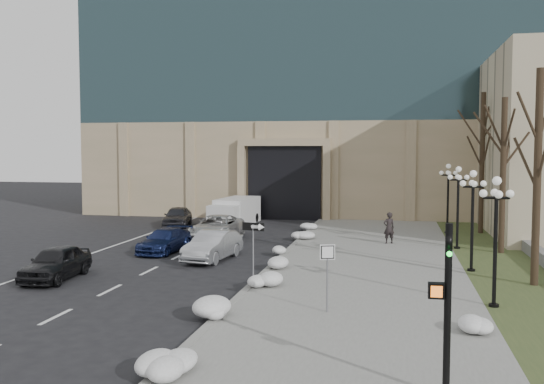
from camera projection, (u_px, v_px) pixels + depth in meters
The scene contains 31 objects.
ground at pixel (223, 348), 17.39m from camera, with size 160.00×160.00×0.00m, color black.
sidewalk at pixel (368, 262), 30.38m from camera, with size 9.00×40.00×0.12m, color gray.
curb at pixel (280, 259), 31.27m from camera, with size 0.30×40.00×0.14m, color gray.
grass_strip at pixel (504, 267), 29.10m from camera, with size 4.00×40.00×0.10m, color #384723.
stone_wall at pixel (539, 255), 30.64m from camera, with size 0.50×30.00×0.70m, color slate.
office_tower at pixel (326, 19), 59.11m from camera, with size 40.00×24.70×36.00m.
car_a at pixel (56, 263), 26.55m from camera, with size 1.75×4.35×1.48m, color black.
car_b at pixel (213, 246), 31.18m from camera, with size 1.59×4.57×1.51m, color #A9ABB0.
car_c at pixel (165, 241), 33.65m from camera, with size 1.81×4.44×1.29m, color #16214F.
car_d at pixel (217, 228), 38.31m from camera, with size 2.55×5.53×1.54m, color silver.
car_e at pixel (177, 216), 44.94m from camera, with size 1.76×4.36×1.49m, color #333238.
pedestrian at pixel (389, 228), 36.01m from camera, with size 0.68×0.45×1.86m, color black.
box_truck at pixel (235, 212), 45.95m from camera, with size 2.67×6.43×1.99m.
one_way_sign at pixel (257, 234), 24.69m from camera, with size 1.01×0.40×2.72m.
keep_sign at pixel (327, 263), 20.72m from camera, with size 0.51×0.21×2.46m.
traffic_signal at pixel (446, 314), 13.56m from camera, with size 0.69×0.92×4.07m.
snow_clump_a at pixel (169, 368), 14.97m from camera, with size 1.10×1.60×0.36m, color white.
snow_clump_b at pixel (222, 312), 20.16m from camera, with size 1.10×1.60×0.36m, color white.
snow_clump_c at pixel (265, 281), 24.87m from camera, with size 1.10×1.60×0.36m, color white.
snow_clump_d at pixel (274, 265), 28.29m from camera, with size 1.10×1.60×0.36m, color white.
snow_clump_e at pixel (287, 250), 32.69m from camera, with size 1.10×1.60×0.36m, color white.
snow_clump_f at pixel (301, 236), 37.71m from camera, with size 1.10×1.60×0.36m, color white.
snow_clump_g at pixel (312, 227), 42.35m from camera, with size 1.10×1.60×0.36m, color white.
snow_clump_h at pixel (483, 329), 18.27m from camera, with size 1.10×1.60×0.36m, color white.
lamppost_a at pixel (496, 224), 21.40m from camera, with size 1.18×1.18×4.76m.
lamppost_b at pixel (473, 207), 27.75m from camera, with size 1.18×1.18×4.76m.
lamppost_c at pixel (458, 196), 34.11m from camera, with size 1.18×1.18×4.76m.
lamppost_d at pixel (448, 189), 40.47m from camera, with size 1.18×1.18×4.76m.
tree_near at pixel (538, 146), 24.68m from camera, with size 3.20×3.20×9.00m.
tree_mid at pixel (503, 153), 32.53m from camera, with size 3.20×3.20×8.50m.
tree_far at pixel (483, 143), 40.31m from camera, with size 3.20×3.20×9.50m.
Camera 1 is at (4.75, -16.42, 5.69)m, focal length 40.00 mm.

